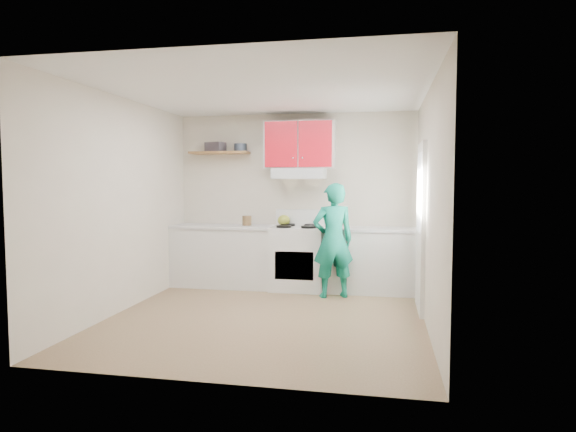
% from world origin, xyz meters
% --- Properties ---
extents(floor, '(3.80, 3.80, 0.00)m').
position_xyz_m(floor, '(0.00, 0.00, 0.00)').
color(floor, brown).
rests_on(floor, ground).
extents(ceiling, '(3.60, 3.80, 0.04)m').
position_xyz_m(ceiling, '(0.00, 0.00, 2.60)').
color(ceiling, white).
rests_on(ceiling, floor).
extents(back_wall, '(3.60, 0.04, 2.60)m').
position_xyz_m(back_wall, '(0.00, 1.90, 1.30)').
color(back_wall, beige).
rests_on(back_wall, floor).
extents(front_wall, '(3.60, 0.04, 2.60)m').
position_xyz_m(front_wall, '(0.00, -1.90, 1.30)').
color(front_wall, beige).
rests_on(front_wall, floor).
extents(left_wall, '(0.04, 3.80, 2.60)m').
position_xyz_m(left_wall, '(-1.80, 0.00, 1.30)').
color(left_wall, beige).
rests_on(left_wall, floor).
extents(right_wall, '(0.04, 3.80, 2.60)m').
position_xyz_m(right_wall, '(1.80, 0.00, 1.30)').
color(right_wall, beige).
rests_on(right_wall, floor).
extents(door, '(0.05, 0.85, 2.05)m').
position_xyz_m(door, '(1.78, 0.70, 1.02)').
color(door, white).
rests_on(door, floor).
extents(door_glass, '(0.01, 0.55, 0.95)m').
position_xyz_m(door_glass, '(1.75, 0.70, 1.45)').
color(door_glass, white).
rests_on(door_glass, door).
extents(counter_left, '(1.52, 0.60, 0.90)m').
position_xyz_m(counter_left, '(-1.04, 1.60, 0.45)').
color(counter_left, silver).
rests_on(counter_left, floor).
extents(counter_right, '(1.32, 0.60, 0.90)m').
position_xyz_m(counter_right, '(1.14, 1.60, 0.45)').
color(counter_right, silver).
rests_on(counter_right, floor).
extents(stove, '(0.76, 0.65, 0.92)m').
position_xyz_m(stove, '(0.10, 1.57, 0.46)').
color(stove, white).
rests_on(stove, floor).
extents(range_hood, '(0.76, 0.44, 0.15)m').
position_xyz_m(range_hood, '(0.10, 1.68, 1.70)').
color(range_hood, silver).
rests_on(range_hood, back_wall).
extents(upper_cabinets, '(1.02, 0.33, 0.70)m').
position_xyz_m(upper_cabinets, '(0.10, 1.73, 2.12)').
color(upper_cabinets, red).
rests_on(upper_cabinets, back_wall).
extents(shelf, '(0.90, 0.30, 0.04)m').
position_xyz_m(shelf, '(-1.15, 1.75, 2.02)').
color(shelf, brown).
rests_on(shelf, back_wall).
extents(books, '(0.32, 0.27, 0.14)m').
position_xyz_m(books, '(-1.22, 1.76, 2.11)').
color(books, '#363137').
rests_on(books, shelf).
extents(tin, '(0.26, 0.26, 0.12)m').
position_xyz_m(tin, '(-0.83, 1.79, 2.10)').
color(tin, '#333D4C').
rests_on(tin, shelf).
extents(kettle, '(0.20, 0.20, 0.16)m').
position_xyz_m(kettle, '(-0.14, 1.73, 1.00)').
color(kettle, olive).
rests_on(kettle, stove).
extents(crock, '(0.16, 0.16, 0.17)m').
position_xyz_m(crock, '(-0.69, 1.63, 0.98)').
color(crock, brown).
rests_on(crock, counter_left).
extents(cutting_board, '(0.30, 0.22, 0.02)m').
position_xyz_m(cutting_board, '(0.92, 1.59, 0.91)').
color(cutting_board, olive).
rests_on(cutting_board, counter_right).
extents(silicone_mat, '(0.37, 0.32, 0.01)m').
position_xyz_m(silicone_mat, '(1.59, 1.52, 0.90)').
color(silicone_mat, red).
rests_on(silicone_mat, counter_right).
extents(person, '(0.67, 0.56, 1.56)m').
position_xyz_m(person, '(0.66, 1.17, 0.78)').
color(person, '#0C735C').
rests_on(person, floor).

